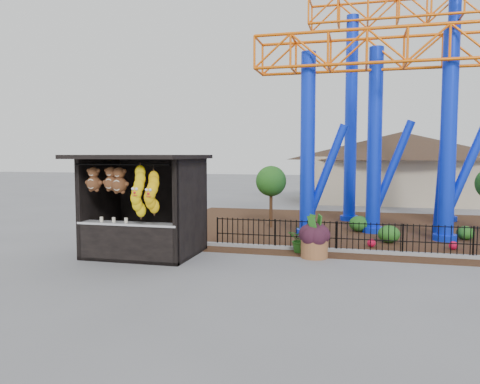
% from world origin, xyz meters
% --- Properties ---
extents(ground, '(120.00, 120.00, 0.00)m').
position_xyz_m(ground, '(0.00, 0.00, 0.00)').
color(ground, slate).
rests_on(ground, ground).
extents(mulch_bed, '(18.00, 12.00, 0.02)m').
position_xyz_m(mulch_bed, '(4.00, 8.00, 0.01)').
color(mulch_bed, '#331E11').
rests_on(mulch_bed, ground).
extents(curb, '(18.00, 0.18, 0.12)m').
position_xyz_m(curb, '(4.00, 3.00, 0.06)').
color(curb, gray).
rests_on(curb, ground).
extents(prize_booth, '(3.50, 3.40, 3.12)m').
position_xyz_m(prize_booth, '(-2.99, 0.91, 1.53)').
color(prize_booth, black).
rests_on(prize_booth, ground).
extents(picket_fence, '(12.20, 0.06, 1.00)m').
position_xyz_m(picket_fence, '(4.90, 3.00, 0.50)').
color(picket_fence, black).
rests_on(picket_fence, ground).
extents(roller_coaster, '(11.00, 6.37, 10.82)m').
position_xyz_m(roller_coaster, '(5.12, 8.23, 6.44)').
color(roller_coaster, '#0D2EED').
rests_on(roller_coaster, ground).
extents(terracotta_planter, '(0.91, 0.91, 0.59)m').
position_xyz_m(terracotta_planter, '(2.18, 2.02, 0.29)').
color(terracotta_planter, brown).
rests_on(terracotta_planter, ground).
extents(planter_foliage, '(0.70, 0.70, 0.64)m').
position_xyz_m(planter_foliage, '(2.18, 2.02, 0.91)').
color(planter_foliage, black).
rests_on(planter_foliage, terracotta_planter).
extents(potted_plant, '(0.89, 0.81, 0.87)m').
position_xyz_m(potted_plant, '(1.71, 2.65, 0.43)').
color(potted_plant, '#205117').
rests_on(potted_plant, ground).
extents(landscaping, '(8.00, 3.85, 0.64)m').
position_xyz_m(landscaping, '(4.46, 5.73, 0.30)').
color(landscaping, '#205619').
rests_on(landscaping, mulch_bed).
extents(pavilion, '(15.00, 15.00, 4.80)m').
position_xyz_m(pavilion, '(6.00, 20.00, 3.07)').
color(pavilion, '#BFAD8C').
rests_on(pavilion, ground).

